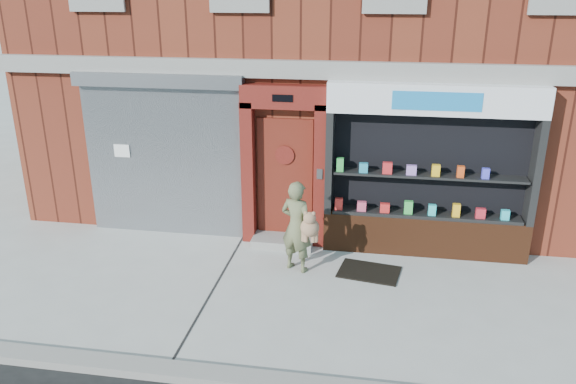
# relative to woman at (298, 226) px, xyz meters

# --- Properties ---
(ground) EXTENTS (80.00, 80.00, 0.00)m
(ground) POSITION_rel_woman_xyz_m (0.34, -0.80, -0.79)
(ground) COLOR #9E9E99
(ground) RESTS_ON ground
(building) EXTENTS (12.00, 8.16, 8.00)m
(building) POSITION_rel_woman_xyz_m (0.34, 5.19, 3.21)
(building) COLOR #5E2215
(building) RESTS_ON ground
(shutter_bay) EXTENTS (3.10, 0.30, 3.04)m
(shutter_bay) POSITION_rel_woman_xyz_m (-2.66, 1.13, 0.93)
(shutter_bay) COLOR gray
(shutter_bay) RESTS_ON ground
(red_door_bay) EXTENTS (1.52, 0.58, 2.90)m
(red_door_bay) POSITION_rel_woman_xyz_m (-0.41, 1.06, 0.67)
(red_door_bay) COLOR #56130E
(red_door_bay) RESTS_ON ground
(pharmacy_bay) EXTENTS (3.50, 0.41, 3.00)m
(pharmacy_bay) POSITION_rel_woman_xyz_m (2.08, 1.01, 0.58)
(pharmacy_bay) COLOR #502612
(pharmacy_bay) RESTS_ON ground
(woman) EXTENTS (0.72, 0.61, 1.55)m
(woman) POSITION_rel_woman_xyz_m (0.00, 0.00, 0.00)
(woman) COLOR #5C6140
(woman) RESTS_ON ground
(doormat) EXTENTS (1.08, 0.84, 0.02)m
(doormat) POSITION_rel_woman_xyz_m (1.18, 0.09, -0.78)
(doormat) COLOR black
(doormat) RESTS_ON ground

